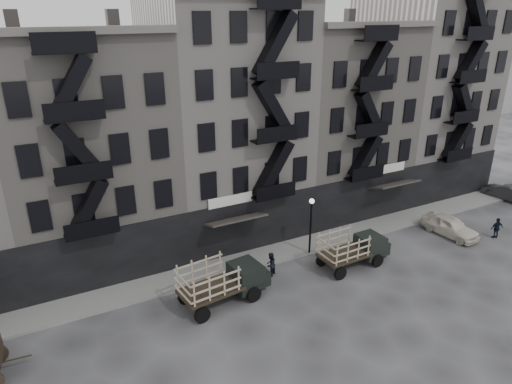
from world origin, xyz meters
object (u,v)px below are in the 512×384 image
car_east (450,226)px  pedestrian_mid (271,264)px  stake_truck_west (222,279)px  policeman (497,228)px  stake_truck_east (353,246)px  car_far (507,192)px

car_east → pedestrian_mid: size_ratio=2.68×
stake_truck_west → policeman: stake_truck_west is taller
stake_truck_west → stake_truck_east: bearing=-8.6°
stake_truck_east → car_east: stake_truck_east is taller
stake_truck_east → policeman: bearing=-10.7°
stake_truck_west → car_east: 18.92m
stake_truck_east → car_far: (19.84, 2.60, -0.78)m
stake_truck_west → car_east: bearing=-7.4°
car_east → policeman: size_ratio=2.69×
car_far → policeman: bearing=23.5°
pedestrian_mid → stake_truck_east: bearing=131.0°
stake_truck_east → car_far: size_ratio=1.25×
car_east → pedestrian_mid: bearing=168.7°
stake_truck_west → pedestrian_mid: bearing=9.9°
stake_truck_west → pedestrian_mid: 4.13m
stake_truck_east → car_far: stake_truck_east is taller
stake_truck_east → pedestrian_mid: size_ratio=3.16×
car_far → stake_truck_east: bearing=0.3°
stake_truck_east → stake_truck_west: bearing=176.3°
stake_truck_east → policeman: size_ratio=3.17×
stake_truck_east → car_east: bearing=-1.4°
stake_truck_east → policeman: 12.39m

